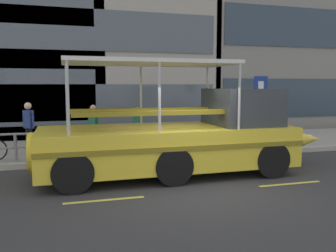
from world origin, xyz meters
name	(u,v)px	position (x,y,z in m)	size (l,w,h in m)	color
ground_plane	(195,184)	(0.00, 0.00, 0.00)	(120.00, 120.00, 0.00)	#333335
sidewalk	(147,146)	(0.00, 5.60, 0.09)	(32.00, 4.80, 0.18)	#99968E
curb_edge	(163,158)	(0.00, 3.11, 0.09)	(32.00, 0.18, 0.18)	#B2ADA3
lane_centreline	(204,191)	(0.00, -0.65, 0.00)	(25.80, 0.12, 0.01)	#DBD64C
curb_guardrail	(136,137)	(-0.88, 3.45, 0.78)	(11.53, 0.09, 0.90)	gray
parking_sign	(260,98)	(4.33, 4.22, 2.04)	(0.60, 0.12, 2.74)	#4C4F54
duck_tour_boat	(185,137)	(0.13, 1.21, 1.06)	(8.90, 2.60, 3.22)	yellow
pedestrian_near_bow	(233,118)	(3.28, 4.48, 1.25)	(0.43, 0.35, 1.77)	black
pedestrian_mid_left	(138,123)	(-0.48, 5.02, 1.11)	(0.31, 0.36, 1.54)	#47423D
pedestrian_mid_right	(93,122)	(-2.16, 5.01, 1.18)	(0.36, 0.36, 1.66)	black
pedestrian_near_stern	(29,123)	(-4.41, 4.82, 1.26)	(0.40, 0.38, 1.78)	black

